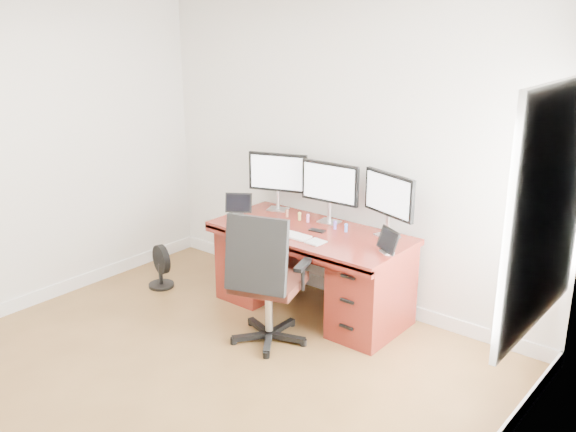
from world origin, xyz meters
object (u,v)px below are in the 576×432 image
Objects in this scene: desk at (312,267)px; monitor_center at (330,185)px; floor_fan at (160,267)px; keyboard at (292,235)px; office_chair at (266,301)px.

monitor_center reaches higher than desk.
keyboard reaches higher than floor_fan.
office_chair is 1.50m from floor_fan.
monitor_center reaches higher than office_chair.
office_chair is at bearing -84.01° from desk.
keyboard is at bearing -96.92° from desk.
monitor_center reaches higher than floor_fan.
monitor_center is 1.78× the size of keyboard.
keyboard is at bearing 84.59° from office_chair.
keyboard is (-0.03, -0.48, -0.33)m from monitor_center.
floor_fan is (-1.48, 0.18, -0.16)m from office_chair.
office_chair is at bearing -88.87° from monitor_center.
keyboard is (-0.10, 0.45, 0.40)m from office_chair.
monitor_center is (1.41, 0.74, 0.89)m from floor_fan.
desk reaches higher than floor_fan.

